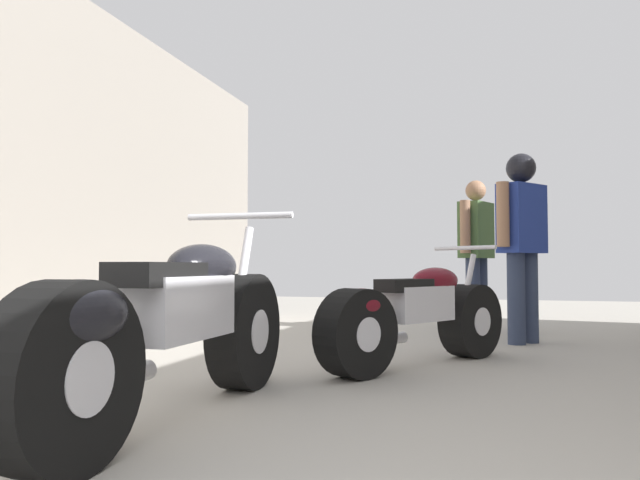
# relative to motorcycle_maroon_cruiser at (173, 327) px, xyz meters

# --- Properties ---
(ground_plane) EXTENTS (18.76, 18.76, 0.00)m
(ground_plane) POSITION_rel_motorcycle_maroon_cruiser_xyz_m (0.95, 1.42, -0.43)
(ground_plane) COLOR #A8A399
(garage_partition_left) EXTENTS (0.08, 8.60, 3.10)m
(garage_partition_left) POSITION_rel_motorcycle_maroon_cruiser_xyz_m (-2.09, 1.42, 1.12)
(garage_partition_left) COLOR gray
(garage_partition_left) RESTS_ON ground_plane
(motorcycle_maroon_cruiser) EXTENTS (0.64, 2.17, 1.01)m
(motorcycle_maroon_cruiser) POSITION_rel_motorcycle_maroon_cruiser_xyz_m (0.00, 0.00, 0.00)
(motorcycle_maroon_cruiser) COLOR black
(motorcycle_maroon_cruiser) RESTS_ON ground_plane
(motorcycle_black_naked) EXTENTS (1.15, 1.69, 0.87)m
(motorcycle_black_naked) POSITION_rel_motorcycle_maroon_cruiser_xyz_m (0.88, 1.82, -0.08)
(motorcycle_black_naked) COLOR black
(motorcycle_black_naked) RESTS_ON ground_plane
(mechanic_in_blue) EXTENTS (0.39, 0.65, 1.65)m
(mechanic_in_blue) POSITION_rel_motorcycle_maroon_cruiser_xyz_m (1.25, 4.31, 0.50)
(mechanic_in_blue) COLOR #2D3851
(mechanic_in_blue) RESTS_ON ground_plane
(mechanic_with_helmet) EXTENTS (0.50, 0.62, 1.76)m
(mechanic_with_helmet) POSITION_rel_motorcycle_maroon_cruiser_xyz_m (1.68, 3.37, 0.62)
(mechanic_with_helmet) COLOR #2D3851
(mechanic_with_helmet) RESTS_ON ground_plane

